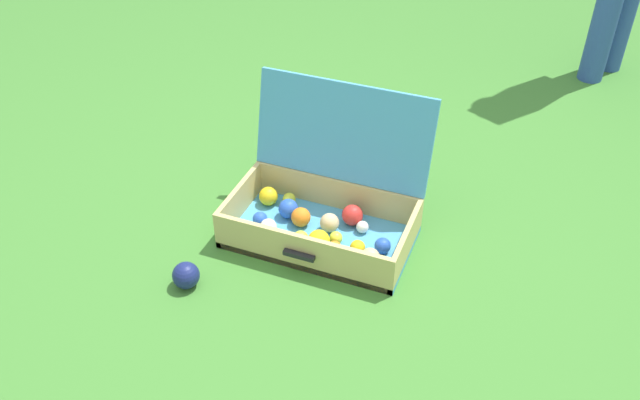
{
  "coord_description": "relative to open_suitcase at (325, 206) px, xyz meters",
  "views": [
    {
      "loc": [
        0.6,
        -1.62,
        1.59
      ],
      "look_at": [
        -0.07,
        0.08,
        0.18
      ],
      "focal_mm": 37.78,
      "sensor_mm": 36.0,
      "label": 1
    }
  ],
  "objects": [
    {
      "name": "ground_plane",
      "position": [
        0.07,
        -0.13,
        -0.11
      ],
      "size": [
        16.0,
        16.0,
        0.0
      ],
      "primitive_type": "plane",
      "color": "#3D7A2D"
    },
    {
      "name": "open_suitcase",
      "position": [
        0.0,
        0.0,
        0.0
      ],
      "size": [
        0.65,
        0.48,
        0.5
      ],
      "color": "#4799C6",
      "rests_on": "ground"
    },
    {
      "name": "stray_ball_on_grass",
      "position": [
        -0.32,
        -0.43,
        -0.07
      ],
      "size": [
        0.09,
        0.09,
        0.09
      ],
      "primitive_type": "sphere",
      "color": "navy",
      "rests_on": "ground"
    }
  ]
}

